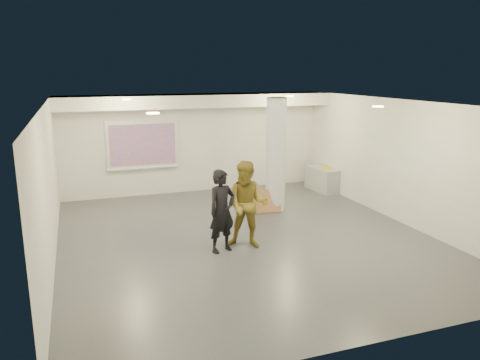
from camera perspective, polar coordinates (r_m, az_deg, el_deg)
name	(u,v)px	position (r m, az deg, el deg)	size (l,w,h in m)	color
floor	(246,238)	(10.58, 0.73, -7.07)	(8.00, 9.00, 0.01)	#3B3D42
ceiling	(246,103)	(9.95, 0.78, 9.35)	(8.00, 9.00, 0.01)	white
wall_back	(195,143)	(14.40, -5.46, 4.49)	(8.00, 0.01, 3.00)	silver
wall_front	(366,243)	(6.30, 15.15, -7.42)	(8.00, 0.01, 3.00)	silver
wall_left	(48,188)	(9.58, -22.32, -0.89)	(0.01, 9.00, 3.00)	silver
wall_right	(399,161)	(12.11, 18.82, 2.19)	(0.01, 9.00, 3.00)	silver
soffit_band	(199,101)	(13.73, -5.01, 9.62)	(8.00, 1.10, 0.36)	silver
downlight_nw	(126,99)	(11.90, -13.68, 9.53)	(0.22, 0.22, 0.02)	#EDBD85
downlight_ne	(290,96)	(13.11, 6.12, 10.13)	(0.22, 0.22, 0.02)	#EDBD85
downlight_sw	(153,113)	(7.94, -10.56, 8.01)	(0.22, 0.22, 0.02)	#EDBD85
downlight_se	(378,107)	(9.66, 16.47, 8.59)	(0.22, 0.22, 0.02)	#EDBD85
column	(276,155)	(12.35, 4.41, 3.06)	(0.52, 0.52, 3.00)	silver
projection_screen	(143,145)	(14.05, -11.77, 4.17)	(2.10, 0.13, 1.42)	white
credenza	(322,179)	(14.80, 10.01, 0.10)	(0.52, 1.24, 0.73)	#979A9C
postit_pad	(327,169)	(14.50, 10.56, 1.35)	(0.25, 0.34, 0.03)	gold
cardboard_back	(258,202)	(12.28, 2.20, -2.68)	(0.57, 0.05, 0.62)	#A06C41
cardboard_front	(270,201)	(12.39, 3.69, -2.56)	(0.56, 0.06, 0.62)	#A06C41
woman	(222,211)	(9.59, -2.21, -3.81)	(0.63, 0.41, 1.73)	black
man	(247,205)	(9.81, 0.92, -3.02)	(0.90, 0.70, 1.85)	olive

